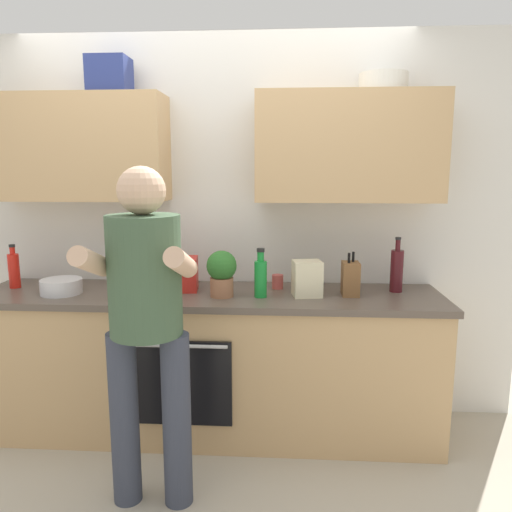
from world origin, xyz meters
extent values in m
plane|color=#B2A893|center=(0.00, 0.00, 0.00)|extent=(12.00, 12.00, 0.00)
cube|color=silver|center=(0.00, 0.36, 1.25)|extent=(4.00, 0.06, 2.50)
cube|color=tan|center=(-0.84, 0.17, 1.77)|extent=(1.12, 0.32, 0.65)
cube|color=tan|center=(0.84, 0.17, 1.77)|extent=(1.12, 0.32, 0.65)
cylinder|color=silver|center=(1.03, 0.17, 2.15)|extent=(0.29, 0.29, 0.10)
cube|color=navy|center=(-0.61, 0.17, 2.21)|extent=(0.24, 0.20, 0.22)
cube|color=tan|center=(0.00, 0.00, 0.43)|extent=(2.80, 0.60, 0.86)
cube|color=brown|center=(0.00, 0.00, 0.88)|extent=(2.84, 0.64, 0.04)
cube|color=black|center=(-0.10, -0.31, 0.45)|extent=(0.56, 0.02, 0.50)
cylinder|color=silver|center=(-0.10, -0.33, 0.68)|extent=(0.52, 0.02, 0.02)
cylinder|color=#383D4C|center=(-0.31, -0.70, 0.44)|extent=(0.14, 0.14, 0.88)
cylinder|color=#383D4C|center=(-0.05, -0.70, 0.44)|extent=(0.14, 0.14, 0.88)
cylinder|color=#3F593F|center=(-0.18, -0.70, 1.16)|extent=(0.34, 0.34, 0.56)
sphere|color=#D8AD8C|center=(-0.18, -0.70, 1.55)|extent=(0.22, 0.22, 0.22)
cylinder|color=#D8AD8C|center=(-0.38, -0.82, 1.24)|extent=(0.09, 0.31, 0.19)
cylinder|color=#D8AD8C|center=(0.02, -0.82, 1.24)|extent=(0.09, 0.31, 0.19)
cylinder|color=olive|center=(-0.38, -0.15, 1.02)|extent=(0.06, 0.06, 0.24)
cylinder|color=olive|center=(-0.38, -0.15, 1.17)|extent=(0.03, 0.03, 0.05)
cylinder|color=black|center=(-0.38, -0.15, 1.20)|extent=(0.03, 0.03, 0.01)
cylinder|color=#198C33|center=(0.32, -0.08, 1.01)|extent=(0.07, 0.07, 0.21)
cylinder|color=#198C33|center=(0.32, -0.08, 1.14)|extent=(0.04, 0.04, 0.06)
cylinder|color=black|center=(0.32, -0.08, 1.18)|extent=(0.05, 0.05, 0.02)
cylinder|color=red|center=(-1.25, 0.06, 1.01)|extent=(0.07, 0.07, 0.22)
cylinder|color=red|center=(-1.25, 0.06, 1.14)|extent=(0.03, 0.03, 0.05)
cylinder|color=black|center=(-1.25, 0.06, 1.17)|extent=(0.04, 0.04, 0.02)
cylinder|color=#471419|center=(1.15, 0.11, 1.03)|extent=(0.08, 0.08, 0.26)
cylinder|color=#471419|center=(1.15, 0.11, 1.19)|extent=(0.03, 0.03, 0.07)
cylinder|color=black|center=(1.15, 0.11, 1.23)|extent=(0.03, 0.03, 0.01)
cylinder|color=#8C4C14|center=(-0.50, -0.19, 1.02)|extent=(0.07, 0.07, 0.24)
cylinder|color=#8C4C14|center=(-0.50, -0.19, 1.17)|extent=(0.03, 0.03, 0.05)
cylinder|color=black|center=(-0.50, -0.19, 1.20)|extent=(0.04, 0.04, 0.02)
cylinder|color=#BF4C47|center=(0.42, 0.14, 0.94)|extent=(0.07, 0.07, 0.09)
cylinder|color=silver|center=(-0.89, -0.08, 0.94)|extent=(0.25, 0.25, 0.09)
cube|color=brown|center=(0.86, 0.00, 1.00)|extent=(0.10, 0.14, 0.20)
cylinder|color=black|center=(0.84, -0.02, 1.13)|extent=(0.02, 0.02, 0.06)
cylinder|color=black|center=(0.87, 0.02, 1.13)|extent=(0.02, 0.02, 0.06)
cylinder|color=#9E6647|center=(0.10, -0.08, 0.96)|extent=(0.14, 0.14, 0.11)
sphere|color=#2D6B28|center=(0.10, -0.08, 1.09)|extent=(0.18, 0.18, 0.18)
cube|color=beige|center=(0.60, -0.03, 1.01)|extent=(0.19, 0.17, 0.21)
cube|color=red|center=(-0.16, 0.06, 1.00)|extent=(0.18, 0.20, 0.21)
camera|label=1|loc=(0.48, -2.88, 1.64)|focal=34.33mm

